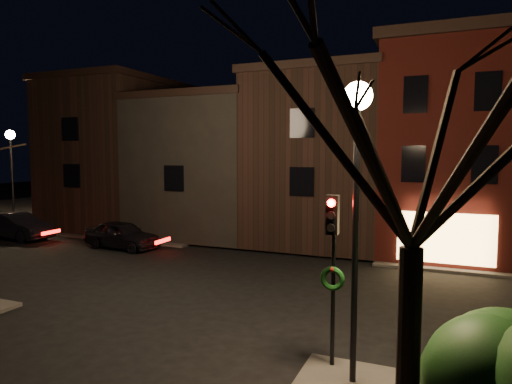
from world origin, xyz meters
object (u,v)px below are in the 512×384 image
traffic_signal (333,254)px  parked_car_a (122,235)px  street_lamp_far (11,152)px  bare_tree_right (416,83)px  parked_car_b (17,226)px  street_lamp_near (357,150)px

traffic_signal → parked_car_a: 16.55m
street_lamp_far → parked_car_a: 12.14m
bare_tree_right → parked_car_a: bearing=141.6°
bare_tree_right → parked_car_b: size_ratio=1.81×
street_lamp_near → bare_tree_right: 2.98m
parked_car_a → parked_car_b: size_ratio=0.92×
street_lamp_near → traffic_signal: bearing=140.6°
street_lamp_near → parked_car_b: size_ratio=1.38×
street_lamp_far → bare_tree_right: bare_tree_right is taller
street_lamp_near → parked_car_a: (-14.17, 9.75, -4.44)m
street_lamp_far → bare_tree_right: (26.50, -14.70, 0.97)m
traffic_signal → street_lamp_near: bearing=-39.4°
parked_car_a → street_lamp_far: bearing=82.9°
traffic_signal → parked_car_b: size_ratio=0.86×
street_lamp_near → parked_car_b: 23.98m
bare_tree_right → parked_car_a: bare_tree_right is taller
parked_car_b → parked_car_a: bearing=-84.1°
bare_tree_right → parked_car_a: 20.46m
street_lamp_far → traffic_signal: bearing=-25.5°
street_lamp_near → traffic_signal: size_ratio=1.60×
street_lamp_near → bare_tree_right: (1.30, -2.50, 0.97)m
bare_tree_right → parked_car_b: bearing=152.5°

